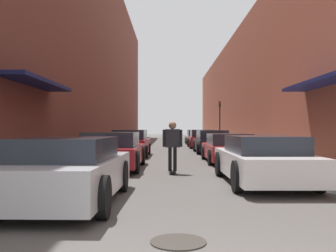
{
  "coord_description": "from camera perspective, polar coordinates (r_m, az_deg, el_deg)",
  "views": [
    {
      "loc": [
        -0.35,
        -2.51,
        1.42
      ],
      "look_at": [
        -0.39,
        11.49,
        1.5
      ],
      "focal_mm": 40.0,
      "sensor_mm": 36.0,
      "label": 1
    }
  ],
  "objects": [
    {
      "name": "curb_strip_left",
      "position": [
        30.46,
        -6.92,
        -2.87
      ],
      "size": [
        1.8,
        55.37,
        0.12
      ],
      "color": "gray",
      "rests_on": "ground"
    },
    {
      "name": "curb_strip_right",
      "position": [
        30.55,
        8.58,
        -2.86
      ],
      "size": [
        1.8,
        55.37,
        0.12
      ],
      "color": "gray",
      "rests_on": "ground"
    },
    {
      "name": "parked_car_right_3",
      "position": [
        27.16,
        5.29,
        -1.99
      ],
      "size": [
        1.88,
        4.46,
        1.3
      ],
      "color": "maroon",
      "rests_on": "ground"
    },
    {
      "name": "traffic_light",
      "position": [
        28.69,
        8.08,
        1.23
      ],
      "size": [
        0.16,
        0.22,
        3.33
      ],
      "color": "#2D2D2D",
      "rests_on": "curb_strip_right"
    },
    {
      "name": "parked_car_right_1",
      "position": [
        15.75,
        9.35,
        -3.39
      ],
      "size": [
        1.95,
        4.37,
        1.19
      ],
      "color": "maroon",
      "rests_on": "ground"
    },
    {
      "name": "parked_car_left_1",
      "position": [
        13.14,
        -8.24,
        -3.78
      ],
      "size": [
        2.05,
        4.53,
        1.28
      ],
      "color": "maroon",
      "rests_on": "ground"
    },
    {
      "name": "parked_car_left_2",
      "position": [
        18.85,
        -5.54,
        -2.7
      ],
      "size": [
        1.87,
        4.07,
        1.34
      ],
      "color": "maroon",
      "rests_on": "ground"
    },
    {
      "name": "skateboarder",
      "position": [
        11.69,
        0.87,
        -2.39
      ],
      "size": [
        0.62,
        0.78,
        1.63
      ],
      "color": "black",
      "rests_on": "ground"
    },
    {
      "name": "parked_car_right_4",
      "position": [
        33.12,
        4.52,
        -1.72
      ],
      "size": [
        1.9,
        4.42,
        1.27
      ],
      "color": "#B7B7BC",
      "rests_on": "ground"
    },
    {
      "name": "parked_car_right_0",
      "position": [
        9.92,
        14.32,
        -5.01
      ],
      "size": [
        1.97,
        4.63,
        1.23
      ],
      "color": "silver",
      "rests_on": "ground"
    },
    {
      "name": "ground",
      "position": [
        24.7,
        0.99,
        -3.61
      ],
      "size": [
        121.82,
        121.82,
        0.0
      ],
      "primitive_type": "plane",
      "color": "#4C4947"
    },
    {
      "name": "manhole_cover",
      "position": [
        4.86,
        1.76,
        -17.23
      ],
      "size": [
        0.7,
        0.7,
        0.02
      ],
      "color": "#332D28",
      "rests_on": "ground"
    },
    {
      "name": "parked_car_right_2",
      "position": [
        21.47,
        6.82,
        -2.44
      ],
      "size": [
        1.89,
        4.27,
        1.3
      ],
      "color": "black",
      "rests_on": "ground"
    },
    {
      "name": "parked_car_left_0",
      "position": [
        7.35,
        -14.59,
        -6.6
      ],
      "size": [
        1.88,
        4.19,
        1.25
      ],
      "color": "#B7B7BC",
      "rests_on": "ground"
    },
    {
      "name": "building_row_left",
      "position": [
        31.5,
        -12.24,
        10.71
      ],
      "size": [
        4.9,
        55.37,
        14.88
      ],
      "color": "brown",
      "rests_on": "ground"
    },
    {
      "name": "building_row_right",
      "position": [
        31.23,
        13.87,
        5.46
      ],
      "size": [
        4.9,
        55.37,
        9.12
      ],
      "color": "brown",
      "rests_on": "ground"
    }
  ]
}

